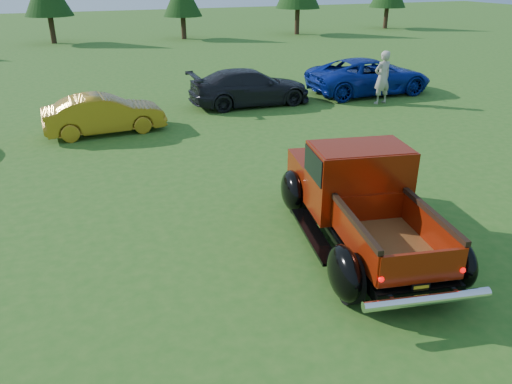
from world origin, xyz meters
name	(u,v)px	position (x,y,z in m)	size (l,w,h in m)	color
ground	(267,243)	(0.00, 0.00, 0.00)	(120.00, 120.00, 0.00)	#2A5D1A
pickup_truck	(357,195)	(1.68, -0.33, 0.86)	(3.06, 5.16, 1.82)	black
show_car_yellow	(104,114)	(-2.01, 8.28, 0.60)	(1.28, 3.66, 1.21)	#A77716
show_car_grey	(250,87)	(3.50, 9.95, 0.67)	(1.87, 4.59, 1.33)	black
show_car_blue	(369,76)	(8.72, 9.88, 0.71)	(2.36, 5.13, 1.42)	navy
spectator	(382,78)	(8.20, 8.26, 0.99)	(0.72, 0.47, 1.98)	#A59D8F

